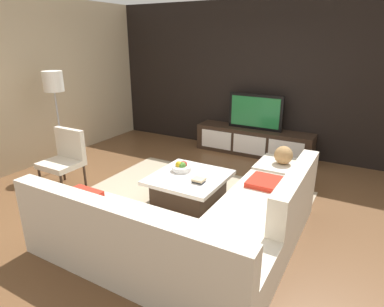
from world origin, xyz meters
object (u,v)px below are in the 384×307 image
Objects in this scene: accent_chair_near at (65,155)px; decorative_ball at (283,155)px; coffee_table at (189,188)px; television at (255,112)px; book_stack at (199,180)px; ottoman at (281,176)px; media_console at (253,142)px; floor_lamp at (54,88)px; fruit_bowl at (181,167)px; sectional_couch at (194,230)px.

decorative_ball is (2.84, 1.48, 0.04)m from accent_chair_near.
television is at bearing 87.51° from coffee_table.
accent_chair_near is 5.59× the size of book_stack.
decorative_ball is (0.00, 0.00, 0.33)m from ottoman.
accent_chair_near reaches higher than media_console.
floor_lamp reaches higher than ottoman.
book_stack is (0.39, -0.22, -0.03)m from fruit_bowl.
sectional_couch is (0.52, -3.28, 0.03)m from media_console.
television reaches higher than decorative_ball.
floor_lamp is 2.34× the size of ottoman.
fruit_bowl is (1.67, 0.56, -0.06)m from accent_chair_near.
floor_lamp is 6.14× the size of decorative_ball.
fruit_bowl is at bearing 2.52° from floor_lamp.
floor_lamp reaches higher than book_stack.
coffee_table is 1.13× the size of accent_chair_near.
decorative_ball reaches higher than media_console.
book_stack reaches higher than coffee_table.
sectional_couch is 3.50× the size of ottoman.
book_stack is at bearing -87.30° from media_console.
accent_chair_near is at bearing -170.64° from book_stack.
book_stack is (0.11, -2.42, 0.16)m from media_console.
book_stack is at bearing -124.29° from ottoman.
coffee_table is at bearing -92.49° from television.
decorative_ball reaches higher than coffee_table.
fruit_bowl reaches higher than ottoman.
media_console is 2.30m from coffee_table.
television is 0.42× the size of sectional_couch.
accent_chair_near reaches higher than book_stack.
sectional_couch is at bearing -80.97° from media_console.
media_console reaches higher than ottoman.
television is at bearing 90.00° from media_console.
television reaches higher than fruit_bowl.
floor_lamp reaches higher than accent_chair_near.
ottoman is at bearing 55.71° from book_stack.
media_console is 0.90× the size of sectional_couch.
coffee_table is at bearing 13.75° from accent_chair_near.
ottoman is at bearing 45.66° from coffee_table.
fruit_bowl is 1.49m from decorative_ball.
media_console is 7.89× the size of fruit_bowl.
sectional_couch reaches higher than book_stack.
television is 3.86× the size of decorative_ball.
floor_lamp is 5.85× the size of fruit_bowl.
media_console is 8.28× the size of decorative_ball.
media_console is at bearing 41.59° from floor_lamp.
television is 1.68m from ottoman.
media_console is 14.20× the size of book_stack.
television is at bearing 124.68° from ottoman.
book_stack is (-0.41, 0.86, 0.13)m from sectional_couch.
ottoman is at bearing 27.14° from accent_chair_near.
accent_chair_near is 1.24× the size of ottoman.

